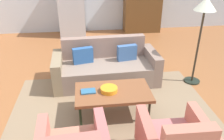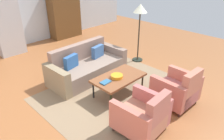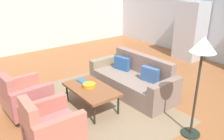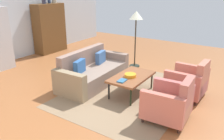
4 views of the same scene
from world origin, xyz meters
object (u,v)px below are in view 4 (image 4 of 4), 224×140
fruit_bowl (130,75)px  coffee_table (132,77)px  armchair_left (171,104)px  cabinet (50,28)px  floor_lamp (136,20)px  couch (92,72)px  armchair_right (189,83)px  book_stack (122,81)px

fruit_bowl → coffee_table: bearing=0.0°
armchair_left → cabinet: 5.99m
cabinet → coffee_table: bearing=-109.4°
coffee_table → armchair_left: (-0.60, -1.17, -0.07)m
floor_lamp → couch: bearing=170.0°
couch → coffee_table: 1.19m
fruit_bowl → cabinet: size_ratio=0.15×
floor_lamp → armchair_left: bearing=-139.4°
fruit_bowl → armchair_right: bearing=-60.4°
coffee_table → book_stack: size_ratio=5.11×
couch → cabinet: (1.55, 3.21, 0.61)m
armchair_right → fruit_bowl: armchair_right is taller
armchair_right → floor_lamp: (1.18, 2.04, 1.10)m
coffee_table → book_stack: bearing=176.6°
armchair_right → fruit_bowl: 1.35m
fruit_bowl → cabinet: (1.61, 4.40, 0.41)m
armchair_left → book_stack: 1.21m
armchair_right → fruit_bowl: (-0.66, 1.17, 0.14)m
armchair_right → book_stack: armchair_right is taller
cabinet → armchair_right: bearing=-99.7°
couch → cabinet: 3.62m
armchair_left → couch: bearing=72.8°
coffee_table → floor_lamp: floor_lamp is taller
coffee_table → armchair_right: armchair_right is taller
cabinet → book_stack: bearing=-113.9°
fruit_bowl → cabinet: bearing=69.9°
armchair_left → armchair_right: (1.19, -0.00, 0.00)m
coffee_table → fruit_bowl: size_ratio=4.45×
couch → book_stack: size_ratio=9.06×
book_stack → cabinet: 4.81m
couch → fruit_bowl: bearing=85.2°
coffee_table → cabinet: 4.69m
armchair_right → book_stack: (-0.99, 1.19, 0.12)m
armchair_left → cabinet: size_ratio=0.49×
book_stack → floor_lamp: floor_lamp is taller
coffee_table → book_stack: (-0.39, 0.02, 0.05)m
fruit_bowl → book_stack: fruit_bowl is taller
book_stack → couch: bearing=71.5°
floor_lamp → coffee_table: bearing=-154.0°
coffee_table → armchair_right: bearing=-62.9°
floor_lamp → book_stack: bearing=-158.7°
armchair_right → cabinet: (0.95, 5.57, 0.56)m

